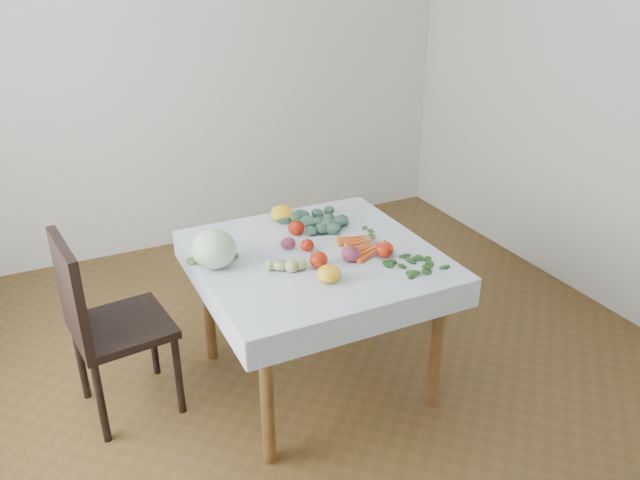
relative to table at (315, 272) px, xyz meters
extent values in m
plane|color=brown|center=(0.00, 0.00, -0.65)|extent=(4.00, 4.00, 0.00)
cube|color=silver|center=(0.00, 2.00, 0.70)|extent=(4.00, 0.04, 2.70)
cube|color=brown|center=(0.00, 0.00, 0.08)|extent=(1.00, 1.00, 0.04)
cylinder|color=brown|center=(-0.44, -0.44, -0.30)|extent=(0.06, 0.06, 0.71)
cylinder|color=brown|center=(0.44, -0.44, -0.30)|extent=(0.06, 0.06, 0.71)
cylinder|color=brown|center=(-0.44, 0.44, -0.30)|extent=(0.06, 0.06, 0.71)
cylinder|color=brown|center=(0.44, 0.44, -0.30)|extent=(0.06, 0.06, 0.71)
cube|color=white|center=(0.00, 0.00, 0.10)|extent=(1.12, 1.12, 0.01)
cube|color=black|center=(-0.92, 0.22, -0.19)|extent=(0.48, 0.48, 0.04)
cube|color=black|center=(-1.11, 0.20, 0.07)|extent=(0.09, 0.44, 0.47)
cylinder|color=black|center=(-1.08, 0.01, -0.43)|extent=(0.04, 0.04, 0.44)
cylinder|color=black|center=(-0.71, 0.06, -0.43)|extent=(0.04, 0.04, 0.44)
cylinder|color=black|center=(-1.13, 0.38, -0.43)|extent=(0.04, 0.04, 0.44)
cylinder|color=black|center=(-0.76, 0.42, -0.43)|extent=(0.04, 0.04, 0.44)
ellipsoid|color=beige|center=(-0.48, 0.08, 0.20)|extent=(0.24, 0.24, 0.19)
ellipsoid|color=#AB1C0B|center=(0.00, 0.24, 0.14)|extent=(0.09, 0.09, 0.08)
ellipsoid|color=#AB1C0B|center=(-0.02, 0.04, 0.13)|extent=(0.08, 0.08, 0.06)
ellipsoid|color=#AB1C0B|center=(-0.05, -0.14, 0.14)|extent=(0.11, 0.11, 0.08)
ellipsoid|color=#AB1C0B|center=(0.28, -0.18, 0.14)|extent=(0.10, 0.10, 0.08)
ellipsoid|color=#F2A719|center=(0.01, 0.43, 0.15)|extent=(0.14, 0.14, 0.09)
ellipsoid|color=#F2A719|center=(-0.07, -0.28, 0.14)|extent=(0.14, 0.14, 0.08)
ellipsoid|color=#53172C|center=(0.12, -0.15, 0.14)|extent=(0.11, 0.11, 0.08)
ellipsoid|color=#53172C|center=(-0.10, 0.10, 0.13)|extent=(0.08, 0.08, 0.06)
ellipsoid|color=#B2BB6C|center=(-0.20, -0.11, 0.13)|extent=(0.05, 0.05, 0.05)
ellipsoid|color=#B2BB6C|center=(-0.22, -0.09, 0.13)|extent=(0.05, 0.05, 0.05)
ellipsoid|color=#B2BB6C|center=(-0.22, -0.13, 0.13)|extent=(0.05, 0.05, 0.05)
ellipsoid|color=#B2BB6C|center=(-0.16, -0.09, 0.13)|extent=(0.05, 0.05, 0.05)
ellipsoid|color=#B2BB6C|center=(-0.28, -0.09, 0.13)|extent=(0.05, 0.05, 0.05)
cone|color=orange|center=(0.24, 0.04, 0.12)|extent=(0.21, 0.05, 0.03)
cone|color=orange|center=(0.24, 0.01, 0.12)|extent=(0.21, 0.04, 0.03)
cone|color=orange|center=(0.24, -0.02, 0.12)|extent=(0.21, 0.04, 0.03)
cone|color=orange|center=(0.24, -0.06, 0.12)|extent=(0.21, 0.06, 0.03)
cone|color=orange|center=(0.24, -0.09, 0.12)|extent=(0.21, 0.08, 0.03)
cone|color=orange|center=(0.24, -0.12, 0.12)|extent=(0.20, 0.09, 0.03)
cone|color=orange|center=(0.24, -0.15, 0.12)|extent=(0.20, 0.11, 0.03)
ellipsoid|color=#375A44|center=(0.15, 0.27, 0.13)|extent=(0.08, 0.08, 0.05)
ellipsoid|color=#375A44|center=(0.10, 0.28, 0.13)|extent=(0.08, 0.08, 0.05)
ellipsoid|color=#375A44|center=(0.14, 0.23, 0.13)|extent=(0.08, 0.08, 0.05)
ellipsoid|color=#375A44|center=(0.15, 0.31, 0.13)|extent=(0.08, 0.08, 0.05)
ellipsoid|color=#375A44|center=(0.07, 0.24, 0.13)|extent=(0.08, 0.08, 0.05)
ellipsoid|color=#375A44|center=(0.20, 0.25, 0.13)|extent=(0.08, 0.08, 0.05)
ellipsoid|color=#375A44|center=(0.09, 0.32, 0.13)|extent=(0.08, 0.08, 0.05)
ellipsoid|color=#375A44|center=(0.11, 0.19, 0.13)|extent=(0.08, 0.08, 0.05)
ellipsoid|color=#375A44|center=(0.21, 0.31, 0.13)|extent=(0.08, 0.08, 0.05)
ellipsoid|color=#375A44|center=(0.02, 0.28, 0.13)|extent=(0.08, 0.08, 0.05)
ellipsoid|color=#375A44|center=(0.21, 0.19, 0.13)|extent=(0.08, 0.08, 0.05)
ellipsoid|color=#375A44|center=(0.13, 0.37, 0.13)|extent=(0.08, 0.08, 0.05)
ellipsoid|color=#375A44|center=(0.03, 0.18, 0.13)|extent=(0.08, 0.08, 0.05)
ellipsoid|color=#375A44|center=(0.28, 0.27, 0.13)|extent=(0.08, 0.08, 0.05)
ellipsoid|color=#375A44|center=(0.00, 0.35, 0.13)|extent=(0.08, 0.08, 0.05)
ellipsoid|color=#375A44|center=(0.15, 0.12, 0.13)|extent=(0.08, 0.08, 0.05)
ellipsoid|color=#1E4916|center=(0.39, -0.32, 0.11)|extent=(0.06, 0.04, 0.01)
ellipsoid|color=#1E4916|center=(0.35, -0.31, 0.11)|extent=(0.06, 0.04, 0.01)
ellipsoid|color=#1E4916|center=(0.38, -0.35, 0.11)|extent=(0.06, 0.04, 0.01)
ellipsoid|color=#1E4916|center=(0.39, -0.29, 0.11)|extent=(0.06, 0.04, 0.01)
ellipsoid|color=#1E4916|center=(0.32, -0.33, 0.11)|extent=(0.06, 0.04, 0.01)
ellipsoid|color=#1E4916|center=(0.42, -0.34, 0.11)|extent=(0.06, 0.04, 0.01)
ellipsoid|color=#1E4916|center=(0.35, -0.27, 0.11)|extent=(0.06, 0.04, 0.01)
ellipsoid|color=#1E4916|center=(0.34, -0.38, 0.11)|extent=(0.06, 0.04, 0.01)
ellipsoid|color=#1E4916|center=(0.44, -0.29, 0.11)|extent=(0.06, 0.04, 0.01)
ellipsoid|color=#1E4916|center=(0.28, -0.30, 0.11)|extent=(0.06, 0.04, 0.01)
ellipsoid|color=#1E4916|center=(0.42, -0.39, 0.11)|extent=(0.06, 0.04, 0.01)
ellipsoid|color=#1E4916|center=(0.39, -0.24, 0.11)|extent=(0.06, 0.04, 0.01)
ellipsoid|color=#1E4916|center=(0.28, -0.38, 0.11)|extent=(0.06, 0.04, 0.01)
ellipsoid|color=#1E4916|center=(0.49, -0.33, 0.11)|extent=(0.06, 0.04, 0.01)
ellipsoid|color=#4D7234|center=(-0.45, 0.20, 0.11)|extent=(0.05, 0.05, 0.02)
ellipsoid|color=#4D7234|center=(-0.47, 0.22, 0.11)|extent=(0.05, 0.05, 0.02)
ellipsoid|color=#4D7234|center=(-0.47, 0.18, 0.11)|extent=(0.05, 0.05, 0.02)
ellipsoid|color=#4D7234|center=(-0.42, 0.22, 0.11)|extent=(0.05, 0.05, 0.02)
ellipsoid|color=#4D7234|center=(-0.52, 0.21, 0.11)|extent=(0.05, 0.05, 0.02)
ellipsoid|color=#4D7234|center=(-0.42, 0.16, 0.11)|extent=(0.05, 0.05, 0.02)
ellipsoid|color=#4D7234|center=(-0.46, 0.26, 0.11)|extent=(0.05, 0.05, 0.02)
ellipsoid|color=#4D7234|center=(-0.52, 0.16, 0.11)|extent=(0.05, 0.05, 0.02)
ellipsoid|color=#4D7234|center=(-0.37, 0.20, 0.11)|extent=(0.05, 0.05, 0.02)
ellipsoid|color=#4D7234|center=(-0.54, 0.26, 0.11)|extent=(0.05, 0.05, 0.02)
ellipsoid|color=#4D7234|center=(-0.45, 0.11, 0.11)|extent=(0.05, 0.05, 0.02)
camera|label=1|loc=(-1.16, -2.45, 1.46)|focal=35.00mm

